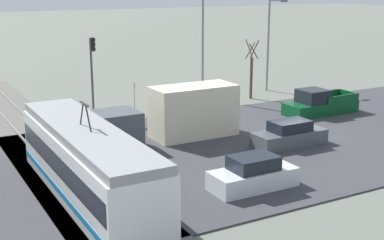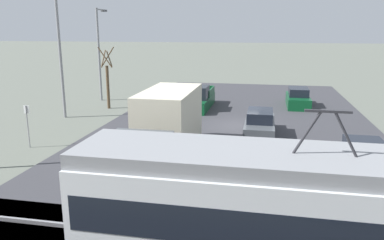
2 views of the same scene
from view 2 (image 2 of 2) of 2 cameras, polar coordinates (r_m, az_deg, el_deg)
name	(u,v)px [view 2 (image 2 of 2)]	position (r m, az deg, el deg)	size (l,w,h in m)	color
ground_plane	(239,127)	(24.99, 7.13, -1.11)	(320.00, 320.00, 0.00)	#60665B
road_surface	(239,127)	(24.98, 7.13, -1.02)	(17.78, 39.63, 0.08)	#38383D
light_rail_tram	(319,216)	(10.45, 18.78, -13.74)	(12.83, 2.81, 4.37)	white
box_truck	(163,129)	(18.33, -4.43, -1.42)	(2.49, 9.10, 3.23)	#4C5156
pickup_truck	(197,99)	(30.34, 0.79, 3.16)	(2.10, 5.73, 1.89)	#0C4723
sedan_car_0	(260,125)	(23.02, 10.27, -0.70)	(1.74, 4.61, 1.51)	#4C5156
sedan_car_1	(298,99)	(32.35, 15.84, 3.16)	(1.78, 4.53, 1.54)	#0C4723
sedan_car_2	(364,163)	(17.85, 24.77, -5.92)	(1.81, 4.22, 1.59)	silver
street_tree	(108,81)	(31.12, -12.74, 5.83)	(1.17, 0.97, 4.97)	brown
street_lamp_near_crossing	(61,47)	(28.62, -19.33, 10.42)	(0.36, 1.95, 8.89)	gray
street_lamp_mid_block	(100,48)	(34.93, -13.90, 10.60)	(0.36, 1.95, 8.13)	gray
no_parking_sign	(28,122)	(22.13, -23.78, -0.31)	(0.32, 0.08, 2.35)	gray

